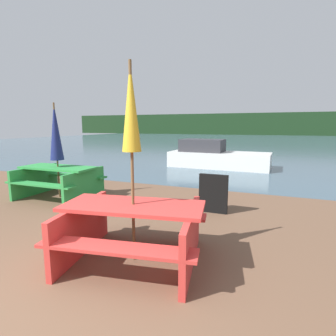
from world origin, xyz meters
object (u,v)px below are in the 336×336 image
at_px(signboard, 213,194).
at_px(picnic_table_red, 134,226).
at_px(umbrella_gold, 131,110).
at_px(umbrella_navy, 56,132).
at_px(boat, 216,157).
at_px(picnic_table_green, 59,179).

bearing_deg(signboard, picnic_table_red, -104.01).
height_order(umbrella_gold, umbrella_navy, umbrella_gold).
xyz_separation_m(umbrella_gold, umbrella_navy, (-3.07, 1.94, -0.32)).
height_order(umbrella_navy, boat, umbrella_navy).
bearing_deg(umbrella_navy, signboard, 3.43).
distance_m(picnic_table_red, signboard, 2.23).
bearing_deg(signboard, picnic_table_green, -176.57).
relative_size(umbrella_navy, boat, 0.54).
xyz_separation_m(boat, signboard, (1.10, -5.69, -0.04)).
height_order(picnic_table_green, umbrella_navy, umbrella_navy).
height_order(picnic_table_red, picnic_table_green, picnic_table_green).
bearing_deg(umbrella_navy, boat, 67.03).
height_order(picnic_table_red, signboard, signboard).
bearing_deg(umbrella_gold, umbrella_navy, 147.61).
relative_size(picnic_table_green, umbrella_navy, 0.81).
relative_size(umbrella_navy, signboard, 2.90).
xyz_separation_m(umbrella_gold, boat, (-0.56, 7.85, -1.42)).
relative_size(picnic_table_red, signboard, 2.55).
xyz_separation_m(umbrella_navy, signboard, (3.60, 0.22, -1.15)).
bearing_deg(boat, umbrella_gold, -83.41).
bearing_deg(umbrella_gold, boat, 94.09).
bearing_deg(picnic_table_red, boat, 94.09).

